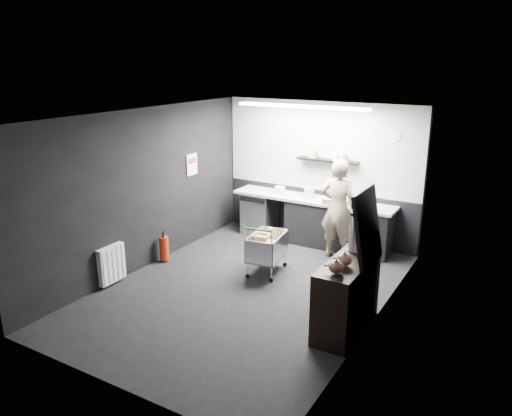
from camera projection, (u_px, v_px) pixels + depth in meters
The scene contains 22 objects.
floor at pixel (246, 290), 7.77m from camera, with size 5.50×5.50×0.00m, color black.
ceiling at pixel (245, 115), 6.99m from camera, with size 5.50×5.50×0.00m, color silver.
wall_back at pixel (320, 172), 9.65m from camera, with size 5.50×5.50×0.00m, color black.
wall_front at pixel (106, 274), 5.11m from camera, with size 5.50×5.50×0.00m, color black.
wall_left at pixel (144, 190), 8.34m from camera, with size 5.50×5.50×0.00m, color black.
wall_right at pixel (378, 230), 6.41m from camera, with size 5.50×5.50×0.00m, color black.
kitchen_wall_panel at pixel (320, 146), 9.49m from camera, with size 3.95×0.02×1.70m, color #B9B9B4.
dado_panel at pixel (318, 214), 9.88m from camera, with size 3.95×0.02×1.00m, color black.
floating_shelf at pixel (327, 160), 9.36m from camera, with size 1.20×0.22×0.04m, color black.
wall_clock at pixel (395, 136), 8.71m from camera, with size 0.20×0.20×0.03m, color white.
poster at pixel (192, 164), 9.35m from camera, with size 0.02×0.30×0.40m, color white.
poster_red_band at pixel (192, 161), 9.33m from camera, with size 0.01×0.22×0.10m, color red.
radiator at pixel (111, 264), 7.86m from camera, with size 0.10×0.50×0.60m, color white.
ceiling_strip at pixel (302, 107), 8.52m from camera, with size 2.40×0.20×0.04m, color white.
prep_counter at pixel (318, 221), 9.57m from camera, with size 3.20×0.61×0.90m.
person at pixel (338, 209), 8.79m from camera, with size 0.66×0.44×1.82m, color beige.
shopping_cart at pixel (267, 248), 8.29m from camera, with size 0.61×0.90×0.91m.
sideboard at pixel (349, 286), 6.51m from camera, with size 0.55×1.29×1.93m.
fire_extinguisher at pixel (164, 248), 8.79m from camera, with size 0.16×0.16×0.53m.
cardboard_box at pixel (336, 200), 9.21m from camera, with size 0.48×0.36×0.10m, color #9D8854.
pink_tub at pixel (309, 193), 9.51m from camera, with size 0.18×0.18×0.18m, color beige.
white_container at pixel (280, 190), 9.77m from camera, with size 0.17×0.14×0.15m, color white.
Camera 1 is at (3.70, -6.02, 3.48)m, focal length 35.00 mm.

